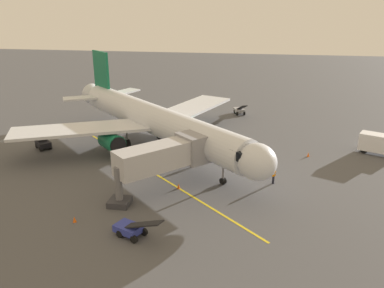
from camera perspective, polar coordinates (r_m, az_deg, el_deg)
ground_plane at (r=54.44m, az=-3.97°, el=0.18°), size 220.00×220.00×0.00m
apron_lead_in_line at (r=46.78m, az=-7.22°, el=-3.27°), size 29.46×27.41×0.01m
airplane at (r=51.11m, az=-5.63°, el=3.54°), size 33.38×32.75×11.50m
jet_bridge at (r=39.42m, az=-3.58°, el=-1.70°), size 9.25×9.71×5.40m
ground_crew_marshaller at (r=42.64m, az=11.87°, el=-4.60°), size 0.45×0.47×1.71m
ground_crew_wing_walker at (r=47.37m, az=2.17°, el=-1.67°), size 0.44×0.47×1.71m
box_truck_near_nose at (r=55.22m, az=25.61°, el=0.03°), size 4.99×3.68×2.62m
tug_portside at (r=55.67m, az=-21.00°, el=0.08°), size 2.72×2.65×1.50m
belt_loader_starboard_side at (r=69.29m, az=6.97°, el=4.96°), size 2.68×4.71×2.32m
belt_loader_rear_apron at (r=33.24m, az=-8.94°, el=-12.13°), size 4.68×2.88×2.32m
safety_cone_nose_left at (r=40.91m, az=-1.97°, el=-6.18°), size 0.32×0.32×0.55m
safety_cone_nose_right at (r=51.47m, az=16.69°, el=-1.48°), size 0.32×0.32×0.55m
safety_cone_wing_port at (r=36.47m, az=-16.85°, el=-10.52°), size 0.32×0.32×0.55m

